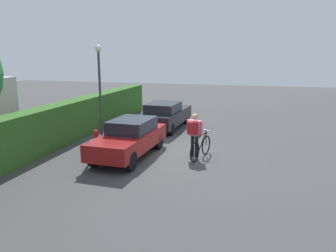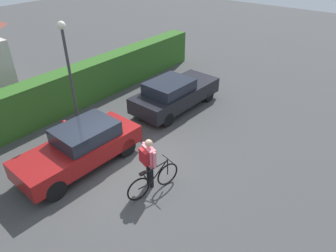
{
  "view_description": "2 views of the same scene",
  "coord_description": "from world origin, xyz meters",
  "px_view_note": "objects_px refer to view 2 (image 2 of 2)",
  "views": [
    {
      "loc": [
        -12.05,
        -3.49,
        3.88
      ],
      "look_at": [
        -0.03,
        -0.21,
        1.14
      ],
      "focal_mm": 35.34,
      "sensor_mm": 36.0,
      "label": 1
    },
    {
      "loc": [
        -5.29,
        -6.07,
        6.56
      ],
      "look_at": [
        1.94,
        -0.42,
        0.85
      ],
      "focal_mm": 32.84,
      "sensor_mm": 36.0,
      "label": 2
    }
  ],
  "objects_px": {
    "parked_car_far": "(175,93)",
    "street_lamp": "(68,65)",
    "bicycle": "(153,181)",
    "person_rider": "(148,159)",
    "parked_car_near": "(81,147)",
    "fire_hydrant": "(66,130)"
  },
  "relations": [
    {
      "from": "parked_car_far",
      "to": "street_lamp",
      "type": "height_order",
      "value": "street_lamp"
    },
    {
      "from": "parked_car_far",
      "to": "person_rider",
      "type": "height_order",
      "value": "person_rider"
    },
    {
      "from": "parked_car_near",
      "to": "fire_hydrant",
      "type": "bearing_deg",
      "value": 70.72
    },
    {
      "from": "parked_car_near",
      "to": "parked_car_far",
      "type": "xyz_separation_m",
      "value": [
        5.07,
        0.01,
        -0.02
      ]
    },
    {
      "from": "bicycle",
      "to": "fire_hydrant",
      "type": "relative_size",
      "value": 2.19
    },
    {
      "from": "parked_car_near",
      "to": "street_lamp",
      "type": "bearing_deg",
      "value": 55.16
    },
    {
      "from": "street_lamp",
      "to": "parked_car_far",
      "type": "bearing_deg",
      "value": -24.99
    },
    {
      "from": "parked_car_near",
      "to": "street_lamp",
      "type": "height_order",
      "value": "street_lamp"
    },
    {
      "from": "parked_car_near",
      "to": "fire_hydrant",
      "type": "xyz_separation_m",
      "value": [
        0.61,
        1.74,
        -0.33
      ]
    },
    {
      "from": "person_rider",
      "to": "street_lamp",
      "type": "bearing_deg",
      "value": 81.19
    },
    {
      "from": "parked_car_near",
      "to": "parked_car_far",
      "type": "bearing_deg",
      "value": 0.09
    },
    {
      "from": "parked_car_far",
      "to": "fire_hydrant",
      "type": "bearing_deg",
      "value": 158.78
    },
    {
      "from": "parked_car_far",
      "to": "person_rider",
      "type": "distance_m",
      "value": 5.08
    },
    {
      "from": "fire_hydrant",
      "to": "bicycle",
      "type": "bearing_deg",
      "value": -91.62
    },
    {
      "from": "parked_car_near",
      "to": "fire_hydrant",
      "type": "distance_m",
      "value": 1.87
    },
    {
      "from": "parked_car_far",
      "to": "street_lamp",
      "type": "xyz_separation_m",
      "value": [
        -3.82,
        1.78,
        2.01
      ]
    },
    {
      "from": "parked_car_near",
      "to": "bicycle",
      "type": "bearing_deg",
      "value": -79.68
    },
    {
      "from": "bicycle",
      "to": "parked_car_near",
      "type": "bearing_deg",
      "value": 100.32
    },
    {
      "from": "parked_car_near",
      "to": "person_rider",
      "type": "xyz_separation_m",
      "value": [
        0.6,
        -2.38,
        0.27
      ]
    },
    {
      "from": "bicycle",
      "to": "person_rider",
      "type": "bearing_deg",
      "value": 67.39
    },
    {
      "from": "street_lamp",
      "to": "fire_hydrant",
      "type": "relative_size",
      "value": 5.22
    },
    {
      "from": "parked_car_far",
      "to": "fire_hydrant",
      "type": "relative_size",
      "value": 5.38
    }
  ]
}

